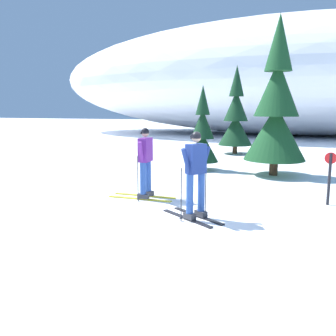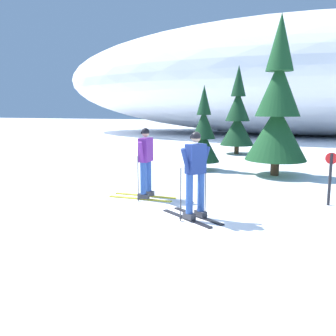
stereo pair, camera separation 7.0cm
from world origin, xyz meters
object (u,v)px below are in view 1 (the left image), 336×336
(pine_tree_center_left, at_px, (236,117))
(pine_tree_center_right, at_px, (276,110))
(skier_purple_jacket, at_px, (145,161))
(trail_marker_post, at_px, (330,175))
(skier_navy_jacket, at_px, (196,173))
(pine_tree_far_left, at_px, (202,135))

(pine_tree_center_left, height_order, pine_tree_center_right, pine_tree_center_right)
(pine_tree_center_left, xyz_separation_m, pine_tree_center_right, (2.07, -5.68, 0.42))
(skier_purple_jacket, bearing_deg, pine_tree_center_left, 84.21)
(skier_purple_jacket, distance_m, trail_marker_post, 4.54)
(skier_navy_jacket, bearing_deg, skier_purple_jacket, 140.29)
(skier_purple_jacket, xyz_separation_m, pine_tree_far_left, (0.47, 4.77, 0.35))
(skier_navy_jacket, relative_size, pine_tree_center_right, 0.34)
(skier_navy_jacket, bearing_deg, pine_tree_far_left, 100.94)
(skier_navy_jacket, distance_m, skier_purple_jacket, 2.15)
(skier_purple_jacket, height_order, trail_marker_post, skier_purple_jacket)
(skier_navy_jacket, xyz_separation_m, pine_tree_far_left, (-1.19, 6.14, 0.34))
(pine_tree_center_right, bearing_deg, pine_tree_center_left, 110.00)
(pine_tree_center_left, bearing_deg, skier_navy_jacket, -86.86)
(skier_navy_jacket, height_order, pine_tree_center_left, pine_tree_center_left)
(skier_navy_jacket, height_order, skier_purple_jacket, skier_navy_jacket)
(skier_purple_jacket, bearing_deg, pine_tree_center_right, 55.06)
(pine_tree_center_left, relative_size, pine_tree_center_right, 0.81)
(pine_tree_center_right, bearing_deg, skier_navy_jacket, -103.92)
(pine_tree_center_right, bearing_deg, skier_purple_jacket, -124.94)
(skier_navy_jacket, relative_size, trail_marker_post, 1.44)
(pine_tree_center_left, distance_m, trail_marker_post, 10.08)
(skier_purple_jacket, xyz_separation_m, pine_tree_center_left, (1.03, 10.11, 0.87))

